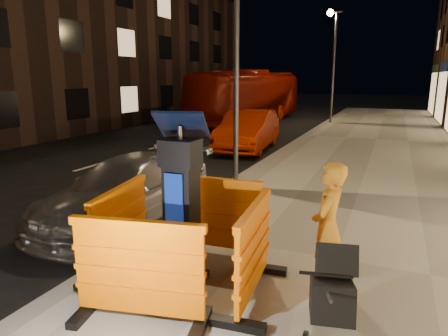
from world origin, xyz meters
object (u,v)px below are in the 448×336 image
at_px(barrier_kerbside, 121,228).
at_px(stroller, 331,294).
at_px(parking_kiosk, 182,205).
at_px(barrier_back, 214,216).
at_px(car_silver, 129,221).
at_px(car_red, 248,150).
at_px(man, 327,228).
at_px(barrier_front, 139,272).
at_px(barrier_bldgside, 254,252).
at_px(bus_doubledecker, 249,123).

bearing_deg(barrier_kerbside, stroller, -106.64).
distance_m(parking_kiosk, barrier_back, 1.06).
xyz_separation_m(car_silver, car_red, (-0.47, 8.21, 0.00)).
xyz_separation_m(barrier_back, man, (1.71, -0.43, 0.23)).
bearing_deg(barrier_kerbside, man, -88.01).
height_order(barrier_front, car_red, barrier_front).
xyz_separation_m(parking_kiosk, barrier_bldgside, (0.95, 0.00, -0.46)).
bearing_deg(barrier_bldgside, bus_doubledecker, 14.62).
relative_size(barrier_kerbside, stroller, 1.63).
xyz_separation_m(barrier_back, car_silver, (-2.25, 0.94, -0.73)).
height_order(barrier_front, barrier_kerbside, same).
height_order(barrier_front, car_silver, barrier_front).
distance_m(barrier_kerbside, man, 2.72).
bearing_deg(parking_kiosk, barrier_bldgside, -7.07).
height_order(barrier_back, stroller, barrier_back).
bearing_deg(barrier_bldgside, car_red, 14.88).
relative_size(barrier_bldgside, bus_doubledecker, 0.13).
distance_m(barrier_back, car_red, 9.57).
distance_m(parking_kiosk, barrier_kerbside, 1.06).
xyz_separation_m(bus_doubledecker, man, (7.45, -18.16, 0.96)).
distance_m(car_red, bus_doubledecker, 9.10).
bearing_deg(barrier_back, stroller, -38.93).
bearing_deg(barrier_front, bus_doubledecker, 94.21).
bearing_deg(car_red, parking_kiosk, -80.46).
xyz_separation_m(car_red, bus_doubledecker, (-3.02, 8.58, 0.00)).
bearing_deg(barrier_back, barrier_kerbside, -139.07).
distance_m(barrier_front, barrier_kerbside, 1.34).
distance_m(barrier_kerbside, stroller, 2.89).
bearing_deg(bus_doubledecker, barrier_back, -68.51).
distance_m(parking_kiosk, car_red, 10.53).
bearing_deg(parking_kiosk, barrier_front, -97.07).
height_order(car_silver, man, man).
relative_size(barrier_kerbside, car_silver, 0.35).
relative_size(barrier_front, barrier_kerbside, 1.00).
bearing_deg(barrier_front, stroller, 4.55).
bearing_deg(barrier_kerbside, parking_kiosk, -99.07).
bearing_deg(barrier_front, car_red, 91.74).
bearing_deg(barrier_kerbside, barrier_front, -144.07).
bearing_deg(parking_kiosk, man, 9.85).
bearing_deg(stroller, barrier_front, -175.22).
bearing_deg(stroller, car_red, 101.98).
bearing_deg(parking_kiosk, barrier_back, 82.93).
relative_size(parking_kiosk, bus_doubledecker, 0.19).
bearing_deg(man, barrier_bldgside, -47.44).
height_order(car_red, stroller, stroller).
xyz_separation_m(parking_kiosk, car_silver, (-2.25, 1.89, -1.19)).
height_order(barrier_front, stroller, barrier_front).
bearing_deg(barrier_front, barrier_bldgside, 32.93).
xyz_separation_m(barrier_front, bus_doubledecker, (-5.74, 19.63, -0.73)).
relative_size(parking_kiosk, car_red, 0.46).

